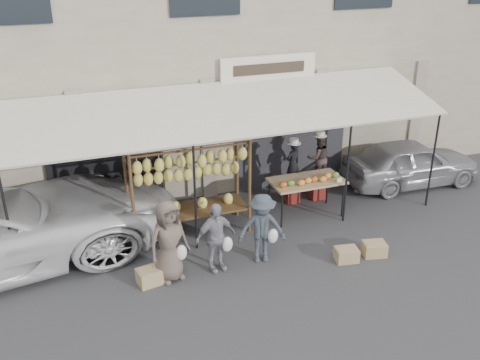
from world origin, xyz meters
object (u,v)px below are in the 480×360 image
Objects in this scene: banana_rack at (188,168)px; customer_mid at (215,237)px; customer_left at (168,241)px; customer_right at (262,229)px; vendor_right at (318,158)px; crate_near_b at (374,249)px; crate_far at (151,276)px; produce_table at (308,181)px; sedan at (411,162)px; crate_near_a at (346,255)px; vendor_left at (293,164)px.

banana_rack reaches higher than customer_mid.
customer_left reaches higher than customer_right.
vendor_right is 2.60× the size of crate_near_b.
customer_left is 1.11× the size of customer_right.
crate_far is (-2.25, -0.01, -0.59)m from customer_right.
produce_table reaches higher than crate_far.
banana_rack is 2.42m from crate_far.
sedan is (3.36, 0.68, -0.26)m from produce_table.
produce_table is 3.85m from customer_left.
customer_mid is (0.91, -0.01, -0.10)m from customer_left.
customer_mid is 3.18× the size of crate_near_a.
customer_left is 3.60m from crate_near_a.
crate_near_a is (-0.09, -2.81, -0.87)m from vendor_left.
customer_right is 0.41× the size of sedan.
customer_left reaches higher than produce_table.
sedan is (5.07, 2.12, -0.12)m from customer_right.
vendor_left is 0.93× the size of vendor_right.
crate_far is (-4.51, 0.59, 0.01)m from crate_near_b.
sedan is at bearing 161.17° from vendor_left.
crate_near_a is at bearing 130.76° from sedan.
vendor_right reaches higher than crate_far.
produce_table is 1.51× the size of vendor_left.
customer_mid is at bearing 0.78° from crate_far.
customer_right is at bearing 46.40° from vendor_right.
customer_mid reaches higher than produce_table.
produce_table is 1.40× the size of vendor_right.
crate_near_a is (-0.77, -2.79, -0.94)m from vendor_right.
customer_left reaches higher than crate_near_b.
crate_far is at bearing -159.97° from produce_table.
crate_far is (-3.86, 0.58, 0.01)m from crate_near_a.
banana_rack is 1.82× the size of customer_mid.
customer_mid is at bearing 166.92° from crate_near_a.
banana_rack is at bearing 43.43° from customer_left.
customer_left reaches higher than customer_mid.
crate_near_b is (3.21, -0.61, -0.58)m from customer_mid.
crate_far is (-3.96, -1.44, -0.73)m from produce_table.
sedan reaches higher than crate_far.
customer_mid reaches higher than sedan.
banana_rack is 0.72× the size of sedan.
customer_left is (-4.25, -2.19, -0.26)m from vendor_right.
customer_right is (0.96, -0.01, 0.02)m from customer_mid.
vendor_right is 0.82× the size of customer_right.
sedan is at bearing 44.02° from crate_near_b.
customer_right is (-2.38, -2.21, -0.34)m from vendor_right.
banana_rack is 5.58× the size of crate_near_b.
customer_mid is at bearing -86.41° from banana_rack.
customer_right is at bearing -12.22° from customer_mid.
crate_near_b is 3.94m from sedan.
sedan reaches higher than crate_near_b.
customer_right is 1.82m from crate_near_a.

